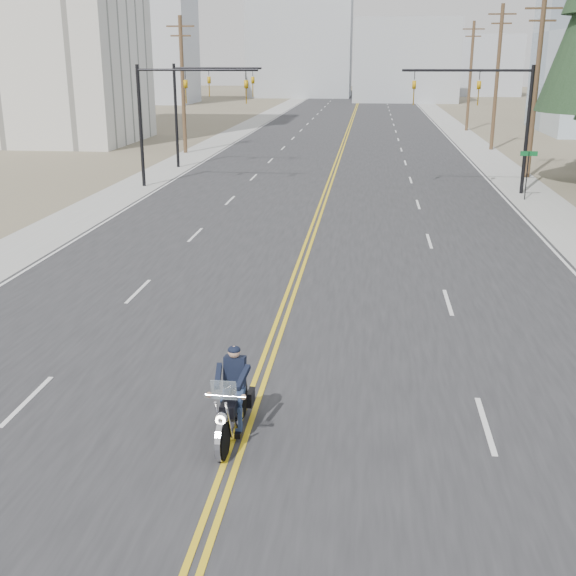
# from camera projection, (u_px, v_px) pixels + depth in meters

# --- Properties ---
(ground_plane) EXTENTS (400.00, 400.00, 0.00)m
(ground_plane) POSITION_uv_depth(u_px,v_px,m) (208.00, 528.00, 11.77)
(ground_plane) COLOR #776D56
(ground_plane) RESTS_ON ground
(road) EXTENTS (20.00, 200.00, 0.01)m
(road) POSITION_uv_depth(u_px,v_px,m) (349.00, 129.00, 78.04)
(road) COLOR #303033
(road) RESTS_ON ground
(sidewalk_left) EXTENTS (3.00, 200.00, 0.01)m
(sidewalk_left) POSITION_uv_depth(u_px,v_px,m) (244.00, 128.00, 79.27)
(sidewalk_left) COLOR #A5A5A0
(sidewalk_left) RESTS_ON ground
(sidewalk_right) EXTENTS (3.00, 200.00, 0.01)m
(sidewalk_right) POSITION_uv_depth(u_px,v_px,m) (457.00, 131.00, 76.81)
(sidewalk_right) COLOR #A5A5A0
(sidewalk_right) RESTS_ON ground
(traffic_mast_left) EXTENTS (7.10, 0.26, 7.00)m
(traffic_mast_left) POSITION_uv_depth(u_px,v_px,m) (173.00, 102.00, 41.53)
(traffic_mast_left) COLOR black
(traffic_mast_left) RESTS_ON ground
(traffic_mast_right) EXTENTS (7.10, 0.26, 7.00)m
(traffic_mast_right) POSITION_uv_depth(u_px,v_px,m) (492.00, 104.00, 39.60)
(traffic_mast_right) COLOR black
(traffic_mast_right) RESTS_ON ground
(traffic_mast_far) EXTENTS (6.10, 0.26, 7.00)m
(traffic_mast_far) POSITION_uv_depth(u_px,v_px,m) (199.00, 96.00, 49.16)
(traffic_mast_far) COLOR black
(traffic_mast_far) RESTS_ON ground
(street_sign) EXTENTS (0.90, 0.06, 2.62)m
(street_sign) POSITION_uv_depth(u_px,v_px,m) (528.00, 167.00, 38.47)
(street_sign) COLOR black
(street_sign) RESTS_ON ground
(utility_pole_c) EXTENTS (2.20, 0.30, 11.00)m
(utility_pole_c) POSITION_uv_depth(u_px,v_px,m) (536.00, 85.00, 44.67)
(utility_pole_c) COLOR brown
(utility_pole_c) RESTS_ON ground
(utility_pole_d) EXTENTS (2.20, 0.30, 11.50)m
(utility_pole_d) POSITION_uv_depth(u_px,v_px,m) (497.00, 76.00, 58.79)
(utility_pole_d) COLOR brown
(utility_pole_d) RESTS_ON ground
(utility_pole_e) EXTENTS (2.20, 0.30, 11.00)m
(utility_pole_e) POSITION_uv_depth(u_px,v_px,m) (470.00, 75.00, 74.97)
(utility_pole_e) COLOR brown
(utility_pole_e) RESTS_ON ground
(utility_pole_left) EXTENTS (2.20, 0.30, 10.50)m
(utility_pole_left) POSITION_uv_depth(u_px,v_px,m) (183.00, 83.00, 56.89)
(utility_pole_left) COLOR brown
(utility_pole_left) RESTS_ON ground
(haze_bldg_a) EXTENTS (14.00, 12.00, 22.00)m
(haze_bldg_a) POSITION_uv_depth(u_px,v_px,m) (150.00, 36.00, 121.06)
(haze_bldg_a) COLOR #B7BCC6
(haze_bldg_a) RESTS_ON ground
(haze_bldg_b) EXTENTS (18.00, 14.00, 14.00)m
(haze_bldg_b) POSITION_uv_depth(u_px,v_px,m) (405.00, 61.00, 127.14)
(haze_bldg_b) COLOR #ADB2B7
(haze_bldg_b) RESTS_ON ground
(haze_bldg_d) EXTENTS (20.00, 15.00, 26.00)m
(haze_bldg_d) POSITION_uv_depth(u_px,v_px,m) (301.00, 28.00, 141.66)
(haze_bldg_d) COLOR #ADB2B7
(haze_bldg_d) RESTS_ON ground
(haze_bldg_e) EXTENTS (14.00, 14.00, 12.00)m
(haze_bldg_e) POSITION_uv_depth(u_px,v_px,m) (483.00, 65.00, 149.29)
(haze_bldg_e) COLOR #B7BCC6
(haze_bldg_e) RESTS_ON ground
(haze_bldg_f) EXTENTS (12.00, 12.00, 16.00)m
(haze_bldg_f) POSITION_uv_depth(u_px,v_px,m) (98.00, 55.00, 137.78)
(haze_bldg_f) COLOR #ADB2B7
(haze_bldg_f) RESTS_ON ground
(motorcyclist) EXTENTS (1.09, 2.40, 1.85)m
(motorcyclist) POSITION_uv_depth(u_px,v_px,m) (232.00, 395.00, 14.33)
(motorcyclist) COLOR black
(motorcyclist) RESTS_ON ground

